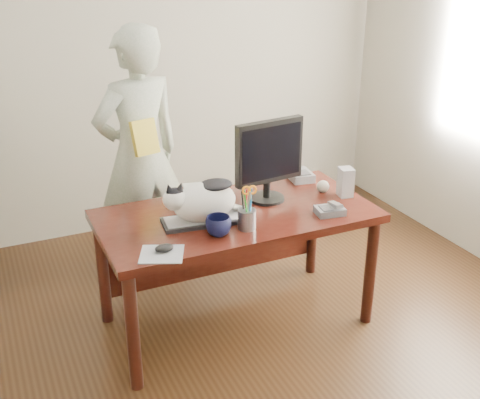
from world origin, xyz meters
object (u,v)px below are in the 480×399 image
keyboard (205,220)px  phone (330,210)px  pen_cup (247,217)px  baseball (323,186)px  mouse (164,248)px  book_stack (196,192)px  speaker (346,182)px  monitor (269,156)px  cat (202,200)px  coffee_mug (218,226)px  calculator (300,175)px  desk (231,229)px  person (139,156)px

keyboard → phone: (0.70, -0.20, 0.01)m
pen_cup → baseball: size_ratio=3.30×
pen_cup → mouse: size_ratio=2.21×
phone → book_stack: (-0.62, 0.56, 0.01)m
book_stack → keyboard: bearing=-84.1°
speaker → monitor: bearing=175.5°
mouse → cat: bearing=61.8°
cat → monitor: monitor is taller
keyboard → cat: cat is taller
monitor → phone: 0.48m
pen_cup → coffee_mug: bearing=-176.5°
pen_cup → monitor: bearing=46.3°
keyboard → book_stack: 0.37m
monitor → calculator: (0.35, 0.23, -0.26)m
desk → coffee_mug: size_ratio=11.68×
coffee_mug → book_stack: coffee_mug is taller
coffee_mug → speaker: bearing=10.8°
desk → phone: phone is taller
phone → baseball: size_ratio=2.33×
desk → keyboard: keyboard is taller
mouse → book_stack: bearing=79.7°
book_stack → cat: bearing=-86.3°
speaker → person: (-1.04, 0.92, 0.03)m
keyboard → book_stack: book_stack is taller
keyboard → mouse: mouse is taller
desk → cat: size_ratio=3.38×
pen_cup → baseball: bearing=22.4°
baseball → person: person is taller
pen_cup → baseball: 0.71m
keyboard → phone: size_ratio=2.77×
desk → cat: (-0.23, -0.13, 0.28)m
speaker → calculator: speaker is taller
monitor → coffee_mug: size_ratio=3.67×
speaker → phone: bearing=-128.7°
desk → monitor: (0.25, -0.00, 0.43)m
cat → speaker: bearing=6.6°
cat → pen_cup: size_ratio=1.87×
person → mouse: bearing=66.0°
speaker → calculator: 0.38m
coffee_mug → calculator: bearing=33.5°
coffee_mug → speaker: (0.92, 0.18, 0.04)m
speaker → calculator: size_ratio=0.87×
desk → phone: bearing=-33.8°
keyboard → cat: 0.12m
keyboard → baseball: size_ratio=6.47×
monitor → calculator: 0.49m
cat → phone: bearing=-8.5°
monitor → speaker: 0.52m
pen_cup → mouse: (-0.50, -0.07, -0.05)m
phone → mouse: bearing=-167.8°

